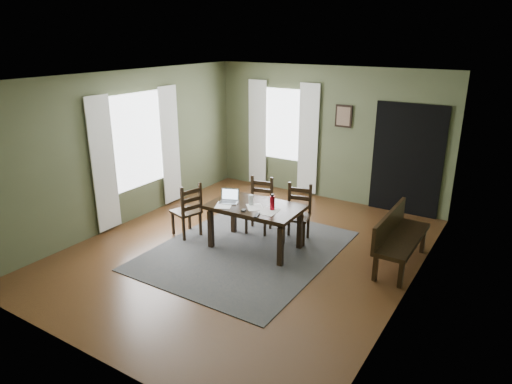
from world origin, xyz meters
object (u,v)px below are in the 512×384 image
Objects in this scene: chair_end at (188,211)px; chair_back_left at (260,206)px; bench at (398,234)px; water_bottle at (272,203)px; chair_back_right at (297,214)px; laptop at (229,198)px; dining_table at (255,211)px.

chair_back_left is at bearing 149.76° from chair_end.
bench is 1.91m from water_bottle.
bench is (1.64, 0.02, 0.03)m from chair_back_right.
chair_back_right is at bearing 17.29° from laptop.
water_bottle is at bearing -6.00° from dining_table.
chair_back_right is 1.16m from laptop.
bench is (2.38, 0.02, 0.03)m from chair_back_left.
chair_back_left is (0.90, 0.85, -0.00)m from chair_end.
chair_end is at bearing -150.50° from chair_back_left.
laptop is at bearing 117.51° from chair_end.
bench is 2.63m from laptop.
water_bottle is at bearing -17.64° from laptop.
water_bottle is (1.52, 0.20, 0.39)m from chair_end.
chair_back_left is at bearing 134.10° from water_bottle.
chair_back_right is at bearing 53.61° from dining_table.
chair_back_right is at bearing 90.52° from bench.
chair_end is 2.64× the size of laptop.
dining_table is at bearing -77.86° from chair_back_left.
chair_back_left is at bearing 90.41° from bench.
chair_back_left is (-0.30, 0.62, -0.18)m from dining_table.
chair_back_right reaches higher than dining_table.
chair_back_left is 0.98m from water_bottle.
chair_back_right is (0.43, 0.63, -0.18)m from dining_table.
water_bottle is (-1.75, -0.66, 0.36)m from bench.
chair_end is at bearing 104.80° from bench.
dining_table is at bearing 176.01° from water_bottle.
chair_end is at bearing -172.46° from water_bottle.
laptop is (-0.44, -0.07, 0.14)m from dining_table.
dining_table is 1.57× the size of chair_back_left.
chair_back_left is at bearing 57.30° from laptop.
chair_end is 3.74× the size of water_bottle.
laptop reaches higher than bench.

